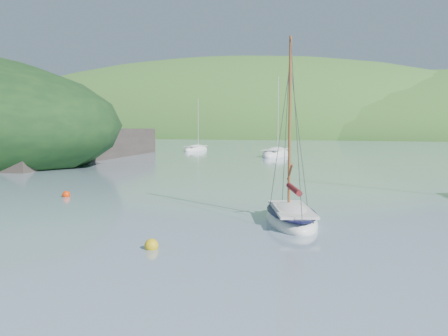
% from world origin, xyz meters
% --- Properties ---
extents(ground, '(700.00, 700.00, 0.00)m').
position_xyz_m(ground, '(0.00, 0.00, 0.00)').
color(ground, slate).
rests_on(ground, ground).
extents(shoreline_hills, '(690.00, 135.00, 56.00)m').
position_xyz_m(shoreline_hills, '(-9.66, 172.42, 0.00)').
color(shoreline_hills, '#2A6024').
rests_on(shoreline_hills, ground).
extents(daysailer_white, '(3.93, 5.81, 8.39)m').
position_xyz_m(daysailer_white, '(4.83, 6.16, 0.20)').
color(daysailer_white, white).
rests_on(daysailer_white, ground).
extents(distant_sloop_a, '(2.90, 7.90, 11.21)m').
position_xyz_m(distant_sloop_a, '(-7.25, 48.32, 0.19)').
color(distant_sloop_a, white).
rests_on(distant_sloop_a, ground).
extents(distant_sloop_c, '(2.67, 6.38, 8.89)m').
position_xyz_m(distant_sloop_c, '(-22.50, 57.02, 0.16)').
color(distant_sloop_c, white).
rests_on(distant_sloop_c, ground).
extents(mooring_buoys, '(23.13, 9.57, 0.50)m').
position_xyz_m(mooring_buoys, '(2.25, 4.57, 0.12)').
color(mooring_buoys, gold).
rests_on(mooring_buoys, ground).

